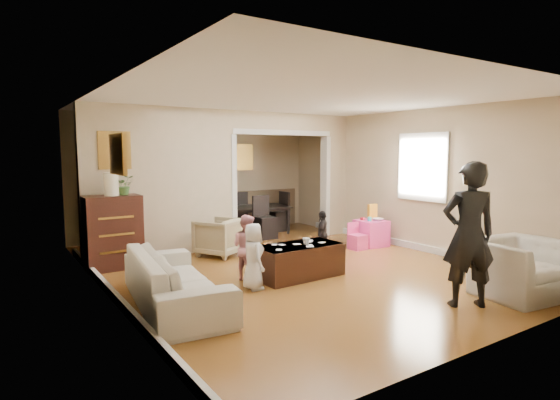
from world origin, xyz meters
TOP-DOWN VIEW (x-y plane):
  - floor at (0.00, 0.00)m, footprint 7.00×7.00m
  - partition_left at (-1.38, 1.80)m, footprint 2.75×0.18m
  - partition_right at (2.48, 1.80)m, footprint 0.55×0.18m
  - partition_header at (1.10, 1.80)m, footprint 2.22×0.18m
  - window_pane at (2.73, -0.40)m, footprint 0.03×0.95m
  - framed_art_partition at (-2.20, 1.70)m, footprint 0.45×0.03m
  - framed_art_sofa_wall at (-2.71, -0.60)m, footprint 0.03×0.55m
  - framed_art_alcove at (1.10, 3.44)m, footprint 0.45×0.03m
  - sofa at (-2.15, -0.80)m, footprint 1.12×2.28m
  - armchair_back at (-0.57, 1.28)m, footprint 0.97×0.98m
  - armchair_front at (1.63, -2.84)m, footprint 1.21×1.09m
  - dresser at (-2.34, 1.38)m, footprint 0.84×0.47m
  - table_lamp at (-2.34, 1.38)m, footprint 0.22×0.22m
  - potted_plant at (-2.14, 1.38)m, footprint 0.28×0.24m
  - coffee_table at (-0.20, -0.60)m, footprint 1.30×0.68m
  - coffee_cup at (-0.10, -0.65)m, footprint 0.11×0.11m
  - play_table at (2.26, 0.40)m, footprint 0.55×0.55m
  - cereal_box at (2.38, 0.50)m, footprint 0.20×0.08m
  - cyan_cup at (2.16, 0.35)m, footprint 0.08×0.08m
  - toy_block at (2.14, 0.52)m, footprint 0.09×0.08m
  - play_bowl at (2.31, 0.28)m, footprint 0.22×0.22m
  - dining_table at (0.93, 2.83)m, footprint 1.86×1.25m
  - adult_person at (0.73, -2.72)m, footprint 0.75×0.68m
  - child_kneel_a at (-1.05, -0.75)m, footprint 0.34×0.47m
  - child_kneel_b at (-0.90, -0.30)m, footprint 0.50×0.56m
  - child_toddler at (0.85, 0.15)m, footprint 0.49×0.47m
  - craft_papers at (-0.18, -0.60)m, footprint 0.93×0.51m

SIDE VIEW (x-z plane):
  - floor at x=0.00m, z-range 0.00..0.00m
  - coffee_table at x=-0.20m, z-range 0.00..0.48m
  - play_table at x=2.26m, z-range 0.00..0.50m
  - dining_table at x=0.93m, z-range 0.00..0.60m
  - sofa at x=-2.15m, z-range 0.00..0.64m
  - armchair_back at x=-0.57m, z-range 0.00..0.66m
  - armchair_front at x=1.63m, z-range 0.00..0.71m
  - child_toddler at x=0.85m, z-range 0.00..0.82m
  - child_kneel_a at x=-1.05m, z-range 0.00..0.89m
  - child_kneel_b at x=-0.90m, z-range 0.00..0.94m
  - craft_papers at x=-0.18m, z-range 0.48..0.48m
  - coffee_cup at x=-0.10m, z-range 0.48..0.57m
  - toy_block at x=2.14m, z-range 0.50..0.55m
  - play_bowl at x=2.31m, z-range 0.50..0.55m
  - cyan_cup at x=2.16m, z-range 0.50..0.58m
  - dresser at x=-2.34m, z-range 0.00..1.15m
  - cereal_box at x=2.38m, z-range 0.50..0.80m
  - adult_person at x=0.73m, z-range 0.00..1.72m
  - partition_left at x=-1.38m, z-range 0.00..2.60m
  - partition_right at x=2.48m, z-range 0.00..2.60m
  - potted_plant at x=-2.14m, z-range 1.15..1.46m
  - table_lamp at x=-2.34m, z-range 1.15..1.51m
  - window_pane at x=2.73m, z-range 1.00..2.10m
  - framed_art_alcove at x=1.10m, z-range 1.42..1.98m
  - framed_art_sofa_wall at x=-2.71m, z-range 1.60..2.00m
  - framed_art_partition at x=-2.20m, z-range 1.58..2.12m
  - partition_header at x=1.10m, z-range 2.25..2.60m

